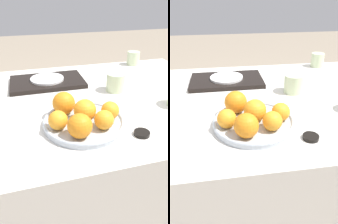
% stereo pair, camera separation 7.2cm
% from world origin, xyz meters
% --- Properties ---
extents(ground_plane, '(12.00, 12.00, 0.00)m').
position_xyz_m(ground_plane, '(0.00, 0.00, 0.00)').
color(ground_plane, gray).
extents(table, '(1.48, 0.88, 0.74)m').
position_xyz_m(table, '(0.00, 0.00, 0.37)').
color(table, silver).
rests_on(table, ground_plane).
extents(fruit_platter, '(0.28, 0.28, 0.02)m').
position_xyz_m(fruit_platter, '(0.01, -0.21, 0.76)').
color(fruit_platter, '#B2BCC6').
rests_on(fruit_platter, table).
extents(orange_0, '(0.08, 0.08, 0.08)m').
position_xyz_m(orange_0, '(0.02, -0.21, 0.80)').
color(orange_0, orange).
rests_on(orange_0, fruit_platter).
extents(orange_1, '(0.08, 0.08, 0.08)m').
position_xyz_m(orange_1, '(-0.02, -0.30, 0.80)').
color(orange_1, orange).
rests_on(orange_1, fruit_platter).
extents(orange_2, '(0.06, 0.06, 0.06)m').
position_xyz_m(orange_2, '(0.06, -0.27, 0.79)').
color(orange_2, orange).
rests_on(orange_2, fruit_platter).
extents(orange_3, '(0.06, 0.06, 0.06)m').
position_xyz_m(orange_3, '(-0.08, -0.24, 0.79)').
color(orange_3, orange).
rests_on(orange_3, fruit_platter).
extents(orange_4, '(0.06, 0.06, 0.06)m').
position_xyz_m(orange_4, '(0.10, -0.22, 0.79)').
color(orange_4, orange).
rests_on(orange_4, fruit_platter).
extents(orange_5, '(0.08, 0.08, 0.08)m').
position_xyz_m(orange_5, '(-0.04, -0.14, 0.80)').
color(orange_5, orange).
rests_on(orange_5, fruit_platter).
extents(serving_tray, '(0.35, 0.22, 0.02)m').
position_xyz_m(serving_tray, '(-0.06, 0.20, 0.75)').
color(serving_tray, black).
rests_on(serving_tray, table).
extents(side_plate, '(0.16, 0.16, 0.01)m').
position_xyz_m(side_plate, '(-0.06, 0.20, 0.77)').
color(side_plate, white).
rests_on(side_plate, serving_tray).
extents(cup_0, '(0.07, 0.07, 0.08)m').
position_xyz_m(cup_0, '(0.49, 0.37, 0.78)').
color(cup_0, beige).
rests_on(cup_0, table).
extents(cup_1, '(0.09, 0.09, 0.08)m').
position_xyz_m(cup_1, '(0.23, 0.03, 0.78)').
color(cup_1, beige).
rests_on(cup_1, table).
extents(soy_dish, '(0.05, 0.05, 0.01)m').
position_xyz_m(soy_dish, '(0.17, -0.32, 0.75)').
color(soy_dish, black).
rests_on(soy_dish, table).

